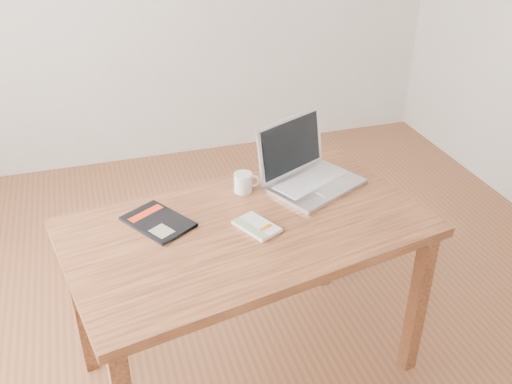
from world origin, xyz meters
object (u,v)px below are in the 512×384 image
object	(u,v)px
black_guidebook	(158,222)
laptop	(307,171)
white_guidebook	(257,226)
coffee_mug	(244,182)
desk	(248,244)

from	to	relation	value
black_guidebook	laptop	size ratio (longest dim) A/B	0.66
white_guidebook	coffee_mug	distance (m)	0.28
black_guidebook	white_guidebook	bearing A→B (deg)	-53.17
white_guidebook	laptop	distance (m)	0.41
black_guidebook	laptop	bearing A→B (deg)	-20.12
desk	coffee_mug	world-z (taller)	coffee_mug
desk	black_guidebook	world-z (taller)	black_guidebook
desk	laptop	size ratio (longest dim) A/B	3.14
laptop	coffee_mug	xyz separation A→B (m)	(-0.27, 0.01, -0.01)
white_guidebook	desk	bearing A→B (deg)	103.43
desk	coffee_mug	xyz separation A→B (m)	(0.06, 0.24, 0.13)
desk	laptop	bearing A→B (deg)	24.89
white_guidebook	black_guidebook	xyz separation A→B (m)	(-0.35, 0.14, -0.00)
black_guidebook	coffee_mug	world-z (taller)	coffee_mug
desk	black_guidebook	size ratio (longest dim) A/B	4.74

